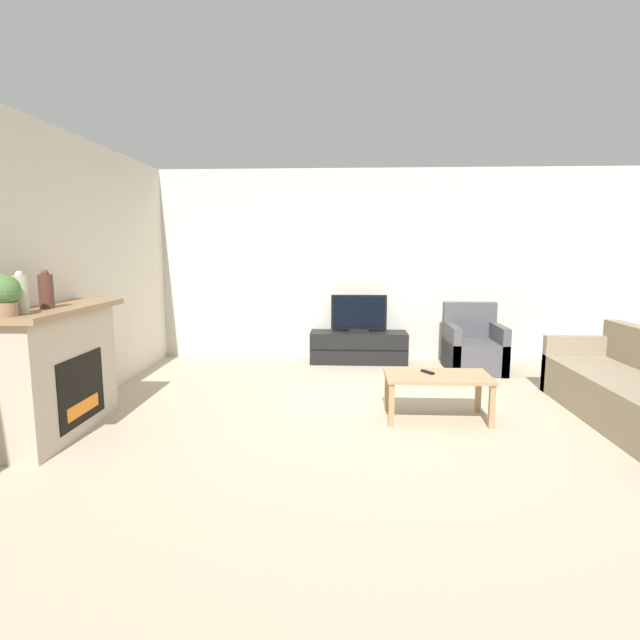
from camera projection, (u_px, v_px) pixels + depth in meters
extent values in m
plane|color=tan|center=(382.00, 418.00, 4.75)|extent=(24.00, 24.00, 0.00)
cube|color=beige|center=(371.00, 265.00, 7.13)|extent=(12.00, 0.06, 2.70)
cube|color=beige|center=(62.00, 275.00, 4.70)|extent=(0.06, 12.00, 2.70)
cube|color=#B7A893|center=(58.00, 374.00, 4.26)|extent=(0.39, 1.32, 1.06)
cube|color=black|center=(82.00, 389.00, 4.27)|extent=(0.01, 0.72, 0.58)
cube|color=orange|center=(83.00, 407.00, 4.29)|extent=(0.01, 0.51, 0.12)
cube|color=#93704C|center=(57.00, 310.00, 4.18)|extent=(0.51, 1.44, 0.05)
cylinder|color=beige|center=(21.00, 295.00, 3.73)|extent=(0.10, 0.10, 0.28)
sphere|color=beige|center=(19.00, 274.00, 3.71)|extent=(0.06, 0.06, 0.06)
cylinder|color=#512D23|center=(46.00, 291.00, 4.05)|extent=(0.11, 0.11, 0.28)
sphere|color=#512D23|center=(45.00, 273.00, 4.03)|extent=(0.06, 0.06, 0.06)
cylinder|color=#936B4C|center=(6.00, 309.00, 3.56)|extent=(0.16, 0.16, 0.10)
sphere|color=#477038|center=(4.00, 290.00, 3.54)|extent=(0.22, 0.22, 0.22)
cube|color=black|center=(358.00, 347.00, 7.01)|extent=(1.35, 0.45, 0.43)
cube|color=black|center=(359.00, 350.00, 6.79)|extent=(1.32, 0.01, 0.01)
cube|color=black|center=(359.00, 331.00, 6.97)|extent=(0.27, 0.18, 0.04)
cube|color=black|center=(359.00, 312.00, 6.94)|extent=(0.77, 0.03, 0.48)
cube|color=black|center=(359.00, 312.00, 6.92)|extent=(0.71, 0.01, 0.43)
cube|color=#4C4C51|center=(474.00, 356.00, 6.53)|extent=(0.70, 0.76, 0.40)
cube|color=#4C4C51|center=(469.00, 319.00, 6.77)|extent=(0.70, 0.14, 0.47)
cube|color=#4C4C51|center=(451.00, 348.00, 6.53)|extent=(0.10, 0.76, 0.61)
cube|color=#4C4C51|center=(497.00, 348.00, 6.50)|extent=(0.10, 0.76, 0.61)
cube|color=#A37F56|center=(437.00, 376.00, 4.66)|extent=(0.97, 0.54, 0.03)
cube|color=#A37F56|center=(391.00, 405.00, 4.49)|extent=(0.05, 0.05, 0.40)
cube|color=#A37F56|center=(492.00, 407.00, 4.44)|extent=(0.05, 0.05, 0.40)
cube|color=#A37F56|center=(387.00, 391.00, 4.94)|extent=(0.05, 0.05, 0.40)
cube|color=#A37F56|center=(478.00, 392.00, 4.90)|extent=(0.05, 0.05, 0.40)
cube|color=black|center=(428.00, 372.00, 4.72)|extent=(0.12, 0.15, 0.02)
cube|color=gray|center=(634.00, 403.00, 4.52)|extent=(0.81, 2.22, 0.42)
cube|color=gray|center=(580.00, 364.00, 5.55)|extent=(0.81, 0.11, 0.64)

